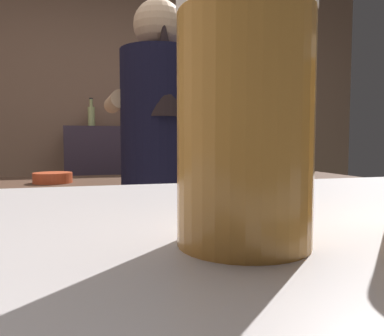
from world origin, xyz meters
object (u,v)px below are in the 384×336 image
Objects in this scene: pint_glass_far at (245,121)px; bottle_vinegar at (131,116)px; chefs_knife at (194,177)px; knife_block at (263,158)px; mixing_bowl at (53,178)px; bottle_hot_sauce at (91,116)px; bartender at (160,165)px.

bottle_vinegar is at bearing 84.44° from pint_glass_far.
knife_block is at bearing 4.98° from chefs_knife.
knife_block is 1.48× the size of mixing_bowl.
bottle_vinegar is at bearing 66.92° from mixing_bowl.
bottle_hot_sauce is at bearing 80.60° from mixing_bowl.
bartender is 8.95× the size of mixing_bowl.
bottle_vinegar is (0.07, 1.65, 0.33)m from bartender.
chefs_knife is at bearing 3.49° from mixing_bowl.
knife_block is 1.14× the size of bottle_vinegar.
bottle_hot_sauce is (0.22, 1.32, 0.40)m from mixing_bowl.
pint_glass_far is at bearing 168.48° from bartender.
pint_glass_far reaches higher than chefs_knife.
bottle_hot_sauce is 0.33m from bottle_vinegar.
bartender reaches higher than mixing_bowl.
bottle_hot_sauce is (-1.03, 1.15, 0.32)m from knife_block.
bartender is 1.73m from bottle_hot_sauce.
knife_block is 2.22m from pint_glass_far.
bottle_vinegar reaches higher than chefs_knife.
pint_glass_far is 0.59× the size of bottle_vinegar.
bottle_vinegar is (0.33, -0.03, 0.00)m from bottle_hot_sauce.
bottle_hot_sauce is (-0.54, 1.27, 0.42)m from chefs_knife.
mixing_bowl reaches higher than chefs_knife.
knife_block reaches higher than mixing_bowl.
mixing_bowl is 0.80× the size of chefs_knife.
bartender is 0.93m from knife_block.
chefs_knife is 0.97× the size of bottle_vinegar.
bottle_vinegar is at bearing 90.49° from chefs_knife.
bottle_vinegar is at bearing -4.93° from bartender.
mixing_bowl is at bearing -99.40° from bottle_hot_sauce.
chefs_knife is at bearing -80.46° from bottle_vinegar.
bartender is at bearing -81.16° from bottle_hot_sauce.
knife_block is 1.58m from bottle_hot_sauce.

